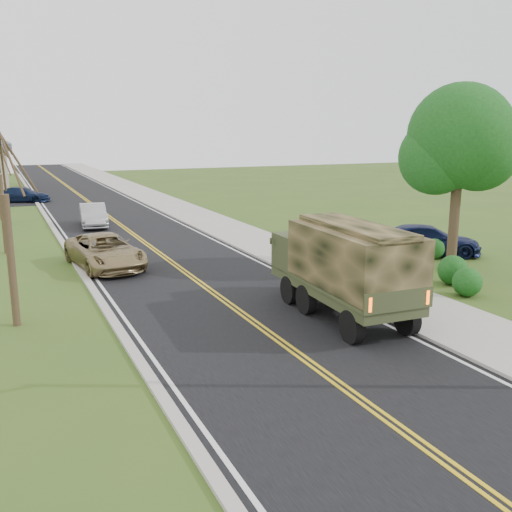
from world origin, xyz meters
TOP-DOWN VIEW (x-y plane):
  - ground at (0.00, 0.00)m, footprint 160.00×160.00m
  - road at (0.00, 40.00)m, footprint 8.00×120.00m
  - curb_right at (4.15, 40.00)m, footprint 0.30×120.00m
  - sidewalk_right at (5.90, 40.00)m, footprint 3.20×120.00m
  - curb_left at (-4.15, 40.00)m, footprint 0.30×120.00m
  - leafy_tree at (11.00, 10.01)m, footprint 4.83×4.50m
  - bare_tree_a at (-7.00, 10.00)m, footprint 1.93×2.26m
  - bare_tree_b at (-7.00, 22.00)m, footprint 1.83×2.14m
  - military_truck at (2.92, 6.38)m, footprint 2.55×6.60m
  - suv_champagne at (-3.00, 16.75)m, footprint 3.20×5.73m
  - sedan_silver at (-1.68, 28.41)m, footprint 1.95×4.57m
  - pickup_navy at (12.08, 12.81)m, footprint 5.48×4.37m
  - lot_car_navy at (-5.13, 43.95)m, footprint 4.84×3.47m

SIDE VIEW (x-z plane):
  - ground at x=0.00m, z-range 0.00..0.00m
  - road at x=0.00m, z-range 0.00..0.01m
  - sidewalk_right at x=5.90m, z-range 0.00..0.10m
  - curb_left at x=-4.15m, z-range 0.00..0.10m
  - curb_right at x=4.15m, z-range 0.00..0.12m
  - lot_car_navy at x=-5.13m, z-range 0.00..1.30m
  - sedan_silver at x=-1.68m, z-range 0.00..1.47m
  - pickup_navy at x=12.08m, z-range 0.00..1.49m
  - suv_champagne at x=-3.00m, z-range 0.00..1.52m
  - military_truck at x=2.92m, z-range 0.24..3.48m
  - bare_tree_b at x=-7.00m, z-range -0.39..5.34m
  - bare_tree_a at x=-7.00m, z-range -0.41..5.66m
  - leafy_tree at x=11.00m, z-range 1.44..9.54m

